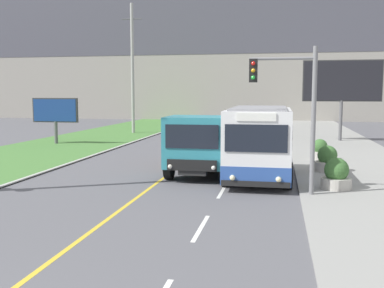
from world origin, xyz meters
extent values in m
cube|color=silver|center=(2.75, 7.80, 0.00)|extent=(0.12, 2.40, 0.01)
cube|color=silver|center=(2.75, 12.40, 0.00)|extent=(0.12, 2.40, 0.01)
cube|color=silver|center=(2.75, 17.00, 0.00)|extent=(0.12, 2.40, 0.01)
cube|color=silver|center=(2.75, 21.60, 0.00)|extent=(0.12, 2.40, 0.01)
cube|color=silver|center=(2.75, 26.20, 0.00)|extent=(0.12, 2.40, 0.01)
cube|color=silver|center=(2.75, 30.80, 0.00)|extent=(0.12, 2.40, 0.01)
cube|color=silver|center=(2.75, 35.40, 0.00)|extent=(0.12, 2.40, 0.01)
cube|color=gray|center=(0.00, 58.62, 12.23)|extent=(80.00, 8.00, 24.47)
cube|color=#4C4C56|center=(0.00, 54.60, 12.85)|extent=(80.00, 0.04, 8.56)
cube|color=white|center=(3.96, 14.73, 1.60)|extent=(2.48, 5.30, 2.65)
cube|color=#2D519E|center=(3.96, 14.73, 0.62)|extent=(2.50, 5.32, 0.70)
cube|color=black|center=(3.96, 14.73, 2.00)|extent=(2.51, 4.88, 0.93)
cube|color=gray|center=(3.96, 14.73, 2.96)|extent=(2.11, 4.77, 0.08)
cube|color=black|center=(3.96, 12.06, 2.00)|extent=(2.19, 0.04, 0.97)
cube|color=black|center=(3.96, 12.05, 0.38)|extent=(2.43, 0.06, 0.20)
sphere|color=#F4EAB2|center=(3.15, 12.04, 0.57)|extent=(0.20, 0.20, 0.20)
sphere|color=#F4EAB2|center=(4.77, 12.04, 0.57)|extent=(0.20, 0.20, 0.20)
cube|color=white|center=(3.96, 12.06, 2.74)|extent=(1.37, 0.04, 0.28)
cylinder|color=black|center=(2.78, 13.25, 0.50)|extent=(0.28, 1.00, 1.00)
cylinder|color=black|center=(5.14, 13.25, 0.50)|extent=(0.28, 1.00, 1.00)
cylinder|color=black|center=(2.78, 16.43, 0.50)|extent=(0.28, 1.00, 1.00)
cylinder|color=black|center=(5.14, 16.43, 0.50)|extent=(0.28, 1.00, 1.00)
cube|color=black|center=(1.43, 16.43, 0.45)|extent=(1.11, 6.19, 0.20)
cube|color=teal|center=(1.43, 14.49, 1.58)|extent=(2.47, 2.30, 2.07)
cube|color=black|center=(1.43, 13.32, 1.89)|extent=(2.10, 0.04, 0.93)
cube|color=black|center=(1.43, 13.31, 0.77)|extent=(1.98, 0.06, 0.44)
sphere|color=silver|center=(0.57, 13.30, 0.70)|extent=(0.18, 0.18, 0.18)
sphere|color=silver|center=(2.29, 13.30, 0.70)|extent=(0.18, 0.18, 0.18)
cube|color=#994C19|center=(1.43, 17.70, 0.61)|extent=(2.35, 3.64, 0.12)
cube|color=#994C19|center=(0.32, 17.70, 1.17)|extent=(0.12, 3.64, 1.24)
cube|color=#994C19|center=(2.54, 17.70, 1.17)|extent=(0.12, 3.64, 1.24)
cube|color=#994C19|center=(1.43, 15.94, 1.17)|extent=(2.35, 0.12, 1.24)
cube|color=#994C19|center=(1.43, 19.46, 1.17)|extent=(2.35, 0.12, 1.24)
cube|color=#994C19|center=(1.43, 15.94, 1.91)|extent=(2.35, 0.12, 0.24)
cylinder|color=black|center=(0.29, 14.26, 0.52)|extent=(0.30, 1.04, 1.04)
cylinder|color=black|center=(2.57, 14.26, 0.52)|extent=(0.30, 1.04, 1.04)
cylinder|color=black|center=(0.29, 17.89, 0.52)|extent=(0.30, 1.04, 1.04)
cylinder|color=black|center=(2.57, 17.89, 0.52)|extent=(0.30, 1.04, 1.04)
cube|color=silver|center=(3.73, 31.43, 0.49)|extent=(1.80, 4.30, 0.61)
cube|color=black|center=(3.73, 31.54, 1.12)|extent=(1.53, 2.37, 0.65)
cylinder|color=black|center=(2.92, 30.14, 0.31)|extent=(0.18, 0.62, 0.62)
cylinder|color=black|center=(4.54, 30.14, 0.31)|extent=(0.18, 0.62, 0.62)
cylinder|color=black|center=(2.92, 32.72, 0.31)|extent=(0.18, 0.62, 0.62)
cylinder|color=black|center=(4.54, 32.72, 0.31)|extent=(0.18, 0.62, 0.62)
cylinder|color=#9E9E99|center=(-8.01, 34.60, 5.66)|extent=(0.28, 0.28, 11.32)
cylinder|color=#4C4C4C|center=(-8.01, 34.60, 9.96)|extent=(1.80, 0.08, 0.08)
cylinder|color=slate|center=(5.89, 12.12, 2.57)|extent=(0.16, 0.16, 5.14)
cylinder|color=slate|center=(4.79, 12.12, 4.74)|extent=(2.20, 0.10, 0.10)
cube|color=black|center=(3.83, 12.12, 4.34)|extent=(0.28, 0.24, 0.80)
sphere|color=red|center=(3.83, 11.99, 4.58)|extent=(0.14, 0.14, 0.14)
sphere|color=orange|center=(3.83, 11.99, 4.34)|extent=(0.14, 0.14, 0.14)
sphere|color=green|center=(3.83, 11.99, 4.10)|extent=(0.14, 0.14, 0.14)
cylinder|color=#59595B|center=(9.21, 30.76, 1.51)|extent=(0.24, 0.24, 3.03)
cube|color=#333333|center=(9.21, 30.76, 4.45)|extent=(5.60, 0.20, 3.01)
cube|color=black|center=(9.21, 30.65, 4.45)|extent=(5.44, 0.02, 2.85)
cylinder|color=#59595B|center=(-10.65, 25.39, 0.80)|extent=(0.24, 0.24, 1.60)
cube|color=#333333|center=(-10.65, 25.39, 2.37)|extent=(3.34, 0.20, 1.71)
cube|color=navy|center=(-10.65, 25.28, 2.37)|extent=(3.18, 0.02, 1.55)
cylinder|color=#B7B2A8|center=(6.85, 13.26, 0.28)|extent=(1.11, 1.11, 0.40)
sphere|color=#3D6B33|center=(6.85, 13.26, 0.78)|extent=(0.89, 0.89, 0.89)
cylinder|color=#B7B2A8|center=(6.91, 17.02, 0.29)|extent=(1.09, 1.09, 0.43)
sphere|color=#3D6B33|center=(6.91, 17.02, 0.81)|extent=(0.87, 0.87, 0.87)
cylinder|color=#B7B2A8|center=(6.91, 20.79, 0.29)|extent=(0.97, 0.97, 0.41)
sphere|color=#3D6B33|center=(6.91, 20.79, 0.76)|extent=(0.78, 0.78, 0.78)
camera|label=1|loc=(4.72, -3.67, 3.58)|focal=42.00mm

